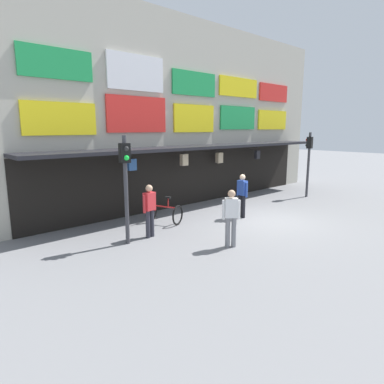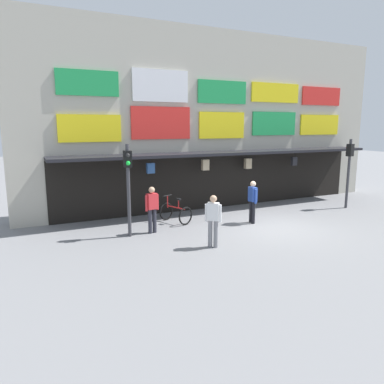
{
  "view_description": "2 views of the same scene",
  "coord_description": "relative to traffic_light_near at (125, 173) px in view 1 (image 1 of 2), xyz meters",
  "views": [
    {
      "loc": [
        -10.2,
        -7.12,
        3.39
      ],
      "look_at": [
        -2.88,
        0.93,
        1.32
      ],
      "focal_mm": 31.35,
      "sensor_mm": 36.0,
      "label": 1
    },
    {
      "loc": [
        -8.43,
        -10.66,
        3.81
      ],
      "look_at": [
        -2.65,
        1.55,
        1.32
      ],
      "focal_mm": 33.9,
      "sensor_mm": 36.0,
      "label": 2
    }
  ],
  "objects": [
    {
      "name": "pedestrian_in_red",
      "position": [
        4.85,
        -0.35,
        -1.19
      ],
      "size": [
        0.24,
        0.53,
        1.68
      ],
      "color": "black",
      "rests_on": "ground"
    },
    {
      "name": "pedestrian_in_purple",
      "position": [
        0.85,
        0.06,
        -1.19
      ],
      "size": [
        0.52,
        0.28,
        1.68
      ],
      "color": "#2D2D38",
      "rests_on": "ground"
    },
    {
      "name": "pedestrian_in_blue",
      "position": [
        2.07,
        -2.24,
        -1.19
      ],
      "size": [
        0.43,
        0.4,
        1.68
      ],
      "color": "gray",
      "rests_on": "ground"
    },
    {
      "name": "traffic_light_near",
      "position": [
        0.0,
        0.0,
        0.0
      ],
      "size": [
        0.32,
        0.34,
        3.2
      ],
      "color": "#38383D",
      "rests_on": "ground"
    },
    {
      "name": "shopfront",
      "position": [
        5.19,
        3.32,
        1.82
      ],
      "size": [
        18.0,
        2.6,
        8.0
      ],
      "color": "#B2AD9E",
      "rests_on": "ground"
    },
    {
      "name": "bicycle_parked",
      "position": [
        2.15,
        1.02,
        -1.75
      ],
      "size": [
        1.09,
        1.34,
        1.05
      ],
      "color": "black",
      "rests_on": "ground"
    },
    {
      "name": "ground_plane",
      "position": [
        5.19,
        -1.25,
        -2.14
      ],
      "size": [
        80.0,
        80.0,
        0.0
      ],
      "primitive_type": "plane",
      "color": "slate"
    },
    {
      "name": "traffic_light_far",
      "position": [
        10.39,
        0.02,
        0.0
      ],
      "size": [
        0.32,
        0.35,
        3.2
      ],
      "color": "#38383D",
      "rests_on": "ground"
    }
  ]
}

